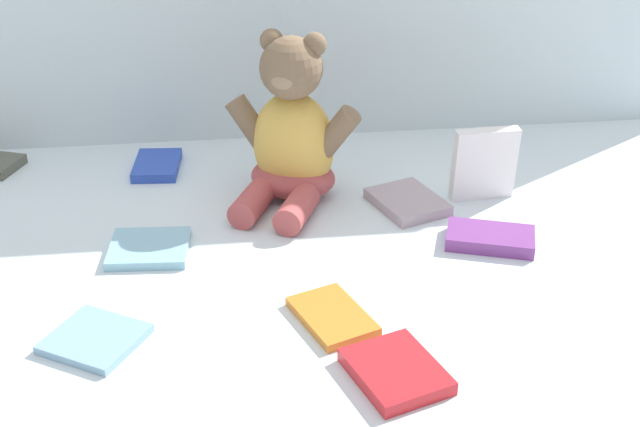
{
  "coord_description": "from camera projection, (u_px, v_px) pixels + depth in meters",
  "views": [
    {
      "loc": [
        -0.12,
        -1.02,
        0.6
      ],
      "look_at": [
        -0.0,
        -0.1,
        0.1
      ],
      "focal_mm": 46.88,
      "sensor_mm": 36.0,
      "label": 1
    }
  ],
  "objects": [
    {
      "name": "book_case_2",
      "position": [
        490.0,
        238.0,
        1.18
      ],
      "size": [
        0.14,
        0.11,
        0.02
      ],
      "primitive_type": "cube",
      "rotation": [
        0.0,
        0.0,
        1.24
      ],
      "color": "#7D3B8B",
      "rests_on": "ground_plane"
    },
    {
      "name": "ground_plane",
      "position": [
        314.0,
        242.0,
        1.19
      ],
      "size": [
        3.2,
        3.2,
        0.0
      ],
      "primitive_type": "plane",
      "color": "silver"
    },
    {
      "name": "book_case_1",
      "position": [
        484.0,
        164.0,
        1.29
      ],
      "size": [
        0.1,
        0.03,
        0.12
      ],
      "primitive_type": "cube",
      "rotation": [
        0.07,
        0.0,
        0.07
      ],
      "color": "white",
      "rests_on": "ground_plane"
    },
    {
      "name": "book_case_6",
      "position": [
        407.0,
        202.0,
        1.28
      ],
      "size": [
        0.12,
        0.14,
        0.02
      ],
      "primitive_type": "cube",
      "rotation": [
        0.0,
        0.0,
        3.49
      ],
      "color": "#A8959C",
      "rests_on": "ground_plane"
    },
    {
      "name": "teddy_bear",
      "position": [
        291.0,
        139.0,
        1.27
      ],
      "size": [
        0.21,
        0.22,
        0.26
      ],
      "rotation": [
        0.0,
        0.0,
        -0.42
      ],
      "color": "#E5B24C",
      "rests_on": "ground_plane"
    },
    {
      "name": "book_case_0",
      "position": [
        334.0,
        316.0,
        1.02
      ],
      "size": [
        0.11,
        0.13,
        0.01
      ],
      "primitive_type": "cube",
      "rotation": [
        0.0,
        0.0,
        0.36
      ],
      "color": "orange",
      "rests_on": "ground_plane"
    },
    {
      "name": "book_case_9",
      "position": [
        157.0,
        165.0,
        1.4
      ],
      "size": [
        0.08,
        0.11,
        0.02
      ],
      "primitive_type": "cube",
      "rotation": [
        0.0,
        0.0,
        3.06
      ],
      "color": "blue",
      "rests_on": "ground_plane"
    },
    {
      "name": "book_case_7",
      "position": [
        149.0,
        250.0,
        1.16
      ],
      "size": [
        0.12,
        0.11,
        0.01
      ],
      "primitive_type": "cube",
      "rotation": [
        0.0,
        0.0,
        1.5
      ],
      "color": "#88BDD2",
      "rests_on": "ground_plane"
    },
    {
      "name": "book_case_8",
      "position": [
        95.0,
        339.0,
        0.98
      ],
      "size": [
        0.14,
        0.13,
        0.01
      ],
      "primitive_type": "cube",
      "rotation": [
        0.0,
        0.0,
        4.17
      ],
      "color": "#80AACC",
      "rests_on": "ground_plane"
    },
    {
      "name": "book_case_3",
      "position": [
        396.0,
        371.0,
        0.92
      ],
      "size": [
        0.12,
        0.13,
        0.02
      ],
      "primitive_type": "cube",
      "rotation": [
        0.0,
        0.0,
        0.33
      ],
      "color": "red",
      "rests_on": "ground_plane"
    }
  ]
}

